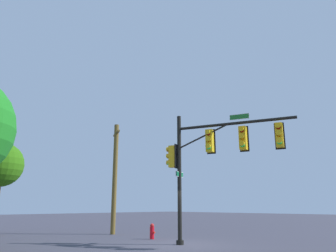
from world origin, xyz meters
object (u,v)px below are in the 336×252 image
(signal_pole_assembly, at_px, (214,150))
(tree_mid, at_px, (1,165))
(utility_pole, at_px, (115,176))
(fire_hydrant, at_px, (152,231))

(signal_pole_assembly, xyz_separation_m, tree_mid, (-13.30, -5.18, -0.03))
(utility_pole, bearing_deg, fire_hydrant, -4.32)
(signal_pole_assembly, relative_size, fire_hydrant, 7.56)
(fire_hydrant, height_order, tree_mid, tree_mid)
(tree_mid, bearing_deg, signal_pole_assembly, 21.27)
(fire_hydrant, bearing_deg, tree_mid, -148.23)
(fire_hydrant, distance_m, tree_mid, 10.98)
(signal_pole_assembly, bearing_deg, fire_hydrant, 177.24)
(signal_pole_assembly, xyz_separation_m, fire_hydrant, (-4.58, 0.22, -3.96))
(utility_pole, relative_size, fire_hydrant, 8.70)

